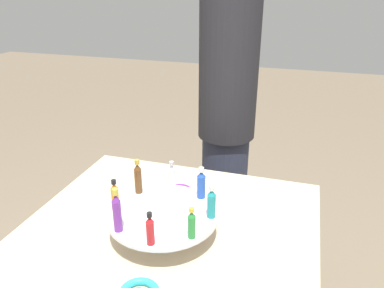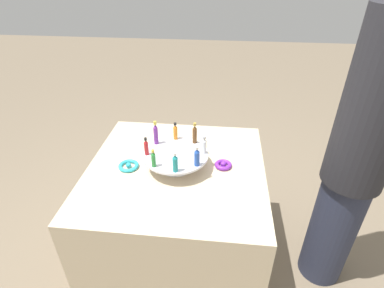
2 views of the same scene
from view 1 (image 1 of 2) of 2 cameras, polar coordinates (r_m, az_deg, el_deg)
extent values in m
cylinder|color=silver|center=(1.22, -4.35, -13.55)|extent=(0.18, 0.18, 0.01)
cylinder|color=silver|center=(1.20, -4.40, -12.13)|extent=(0.09, 0.09, 0.06)
cylinder|color=silver|center=(1.17, -4.46, -10.61)|extent=(0.34, 0.34, 0.01)
cylinder|color=#B21E23|center=(1.03, -6.37, -13.31)|extent=(0.02, 0.02, 0.07)
cone|color=#B21E23|center=(1.01, -6.48, -11.34)|extent=(0.02, 0.02, 0.02)
cylinder|color=black|center=(1.00, -6.52, -10.67)|extent=(0.01, 0.01, 0.01)
cylinder|color=#288438|center=(1.05, -0.05, -12.52)|extent=(0.02, 0.02, 0.07)
cone|color=#288438|center=(1.03, -0.05, -10.64)|extent=(0.02, 0.02, 0.02)
cylinder|color=gold|center=(1.02, -0.05, -10.01)|extent=(0.01, 0.01, 0.01)
cylinder|color=teal|center=(1.13, 2.97, -9.41)|extent=(0.03, 0.03, 0.08)
cone|color=teal|center=(1.11, 3.02, -7.39)|extent=(0.02, 0.02, 0.02)
cylinder|color=silver|center=(1.10, 3.04, -6.71)|extent=(0.02, 0.02, 0.01)
cylinder|color=#234CAD|center=(1.22, 1.41, -6.55)|extent=(0.03, 0.03, 0.08)
cone|color=#234CAD|center=(1.20, 1.43, -4.59)|extent=(0.03, 0.03, 0.02)
cylinder|color=silver|center=(1.19, 1.44, -3.93)|extent=(0.02, 0.02, 0.01)
cylinder|color=silver|center=(1.28, -3.07, -5.31)|extent=(0.02, 0.02, 0.07)
cone|color=silver|center=(1.26, -3.11, -3.56)|extent=(0.02, 0.02, 0.02)
cylinder|color=#B2B2B7|center=(1.25, -3.12, -2.97)|extent=(0.02, 0.02, 0.01)
cylinder|color=brown|center=(1.26, -8.20, -5.59)|extent=(0.02, 0.02, 0.09)
cone|color=brown|center=(1.23, -8.34, -3.44)|extent=(0.02, 0.02, 0.02)
cylinder|color=#B79338|center=(1.23, -8.38, -2.72)|extent=(0.02, 0.02, 0.02)
cylinder|color=orange|center=(1.19, -11.62, -8.15)|extent=(0.02, 0.02, 0.07)
cone|color=orange|center=(1.17, -11.80, -6.30)|extent=(0.02, 0.02, 0.02)
cylinder|color=black|center=(1.16, -11.86, -5.68)|extent=(0.02, 0.02, 0.01)
cylinder|color=#702D93|center=(1.09, -11.31, -10.71)|extent=(0.02, 0.02, 0.10)
cone|color=#702D93|center=(1.06, -11.57, -8.05)|extent=(0.02, 0.02, 0.02)
cylinder|color=gold|center=(1.05, -11.65, -7.14)|extent=(0.02, 0.02, 0.02)
torus|color=purple|center=(1.42, -1.81, -7.22)|extent=(0.09, 0.09, 0.02)
sphere|color=purple|center=(1.42, -1.82, -7.06)|extent=(0.03, 0.03, 0.03)
cylinder|color=#282D42|center=(2.14, 4.85, -7.59)|extent=(0.25, 0.25, 0.72)
cylinder|color=#232328|center=(1.86, 5.69, 13.27)|extent=(0.29, 0.29, 0.83)
camera|label=2|loc=(1.46, 61.63, 21.20)|focal=28.00mm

